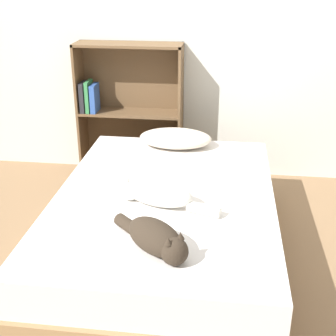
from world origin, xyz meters
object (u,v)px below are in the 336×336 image
at_px(bed, 165,226).
at_px(cat_light, 154,192).
at_px(pillow, 175,138).
at_px(bookshelf, 128,109).
at_px(cat_dark, 157,238).

height_order(bed, cat_light, cat_light).
bearing_deg(bed, cat_light, -108.42).
bearing_deg(pillow, bookshelf, 133.65).
distance_m(bed, bookshelf, 1.35).
xyz_separation_m(cat_light, bookshelf, (-0.42, 1.36, 0.05)).
distance_m(pillow, cat_light, 0.89).
bearing_deg(bookshelf, cat_light, -72.68).
relative_size(bed, pillow, 3.58).
distance_m(bed, cat_dark, 0.66).
height_order(cat_light, bookshelf, bookshelf).
height_order(bed, bookshelf, bookshelf).
height_order(pillow, cat_light, cat_light).
height_order(pillow, bookshelf, bookshelf).
bearing_deg(pillow, cat_light, -91.39).
xyz_separation_m(pillow, cat_light, (-0.02, -0.89, 0.01)).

